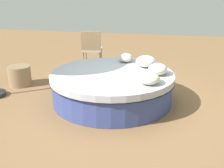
{
  "coord_description": "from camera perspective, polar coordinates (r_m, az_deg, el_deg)",
  "views": [
    {
      "loc": [
        -4.58,
        -1.0,
        2.04
      ],
      "look_at": [
        0.0,
        0.0,
        0.34
      ],
      "focal_mm": 42.26,
      "sensor_mm": 36.0,
      "label": 1
    }
  ],
  "objects": [
    {
      "name": "side_table",
      "position": [
        6.2,
        -19.34,
        1.71
      ],
      "size": [
        0.49,
        0.49,
        0.43
      ],
      "primitive_type": "cylinder",
      "color": "#997A56",
      "rests_on": "ground_plane"
    },
    {
      "name": "ground_plane",
      "position": [
        5.11,
        -0.0,
        -3.56
      ],
      "size": [
        16.0,
        16.0,
        0.0
      ],
      "primitive_type": "plane",
      "color": "olive"
    },
    {
      "name": "patio_chair",
      "position": [
        7.26,
        -4.41,
        8.13
      ],
      "size": [
        0.57,
        0.59,
        0.98
      ],
      "rotation": [
        0.0,
        0.0,
        -1.42
      ],
      "color": "#997A56",
      "rests_on": "ground_plane"
    },
    {
      "name": "throw_pillow_2",
      "position": [
        5.33,
        7.33,
        4.9
      ],
      "size": [
        0.47,
        0.4,
        0.22
      ],
      "primitive_type": "ellipsoid",
      "color": "silver",
      "rests_on": "round_bed"
    },
    {
      "name": "round_bed",
      "position": [
        5.0,
        -0.0,
        -0.53
      ],
      "size": [
        2.32,
        2.32,
        0.56
      ],
      "color": "#38478C",
      "rests_on": "ground_plane"
    },
    {
      "name": "throw_pillow_3",
      "position": [
        5.67,
        3.08,
        5.72
      ],
      "size": [
        0.41,
        0.29,
        0.17
      ],
      "primitive_type": "ellipsoid",
      "color": "beige",
      "rests_on": "round_bed"
    },
    {
      "name": "throw_pillow_1",
      "position": [
        4.87,
        9.9,
        3.21
      ],
      "size": [
        0.41,
        0.34,
        0.2
      ],
      "primitive_type": "ellipsoid",
      "color": "silver",
      "rests_on": "round_bed"
    },
    {
      "name": "throw_pillow_0",
      "position": [
        4.37,
        7.99,
        1.2
      ],
      "size": [
        0.42,
        0.36,
        0.17
      ],
      "primitive_type": "ellipsoid",
      "color": "beige",
      "rests_on": "round_bed"
    }
  ]
}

